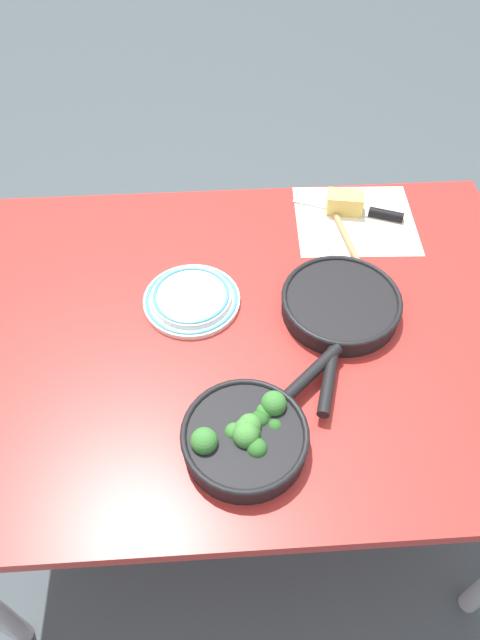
{
  "coord_description": "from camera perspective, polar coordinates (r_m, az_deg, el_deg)",
  "views": [
    {
      "loc": [
        0.05,
        0.76,
        1.67
      ],
      "look_at": [
        0.0,
        0.0,
        0.76
      ],
      "focal_mm": 32.0,
      "sensor_mm": 36.0,
      "label": 1
    }
  ],
  "objects": [
    {
      "name": "grater_knife",
      "position": [
        1.48,
        12.26,
        10.58
      ],
      "size": [
        0.27,
        0.13,
        0.02
      ],
      "rotation": [
        0.0,
        0.0,
        5.91
      ],
      "color": "silver",
      "rests_on": "dining_table_red"
    },
    {
      "name": "cheese_block",
      "position": [
        1.47,
        10.44,
        11.47
      ],
      "size": [
        0.1,
        0.07,
        0.05
      ],
      "color": "#E0C15B",
      "rests_on": "dining_table_red"
    },
    {
      "name": "skillet_eggs",
      "position": [
        1.22,
        10.01,
        1.47
      ],
      "size": [
        0.25,
        0.4,
        0.05
      ],
      "rotation": [
        0.0,
        0.0,
        1.28
      ],
      "color": "black",
      "rests_on": "dining_table_red"
    },
    {
      "name": "ground_plane",
      "position": [
        1.84,
        -0.0,
        -15.33
      ],
      "size": [
        14.0,
        14.0,
        0.0
      ],
      "primitive_type": "plane",
      "color": "#424C51"
    },
    {
      "name": "dining_table_red",
      "position": [
        1.26,
        -0.0,
        -2.79
      ],
      "size": [
        1.3,
        0.92,
        0.74
      ],
      "color": "#B72D28",
      "rests_on": "ground_plane"
    },
    {
      "name": "skillet_broccoli",
      "position": [
        1.02,
        0.7,
        -11.39
      ],
      "size": [
        0.32,
        0.3,
        0.08
      ],
      "rotation": [
        0.0,
        0.0,
        3.89
      ],
      "color": "black",
      "rests_on": "dining_table_red"
    },
    {
      "name": "dinner_plate_stack",
      "position": [
        1.24,
        -4.86,
        2.19
      ],
      "size": [
        0.21,
        0.21,
        0.03
      ],
      "color": "white",
      "rests_on": "dining_table_red"
    },
    {
      "name": "wooden_spoon",
      "position": [
        1.34,
        11.88,
        5.31
      ],
      "size": [
        0.08,
        0.37,
        0.02
      ],
      "rotation": [
        0.0,
        0.0,
        1.71
      ],
      "color": "tan",
      "rests_on": "dining_table_red"
    },
    {
      "name": "parchment_sheet",
      "position": [
        1.47,
        11.43,
        9.77
      ],
      "size": [
        0.3,
        0.28,
        0.0
      ],
      "color": "silver",
      "rests_on": "dining_table_red"
    }
  ]
}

